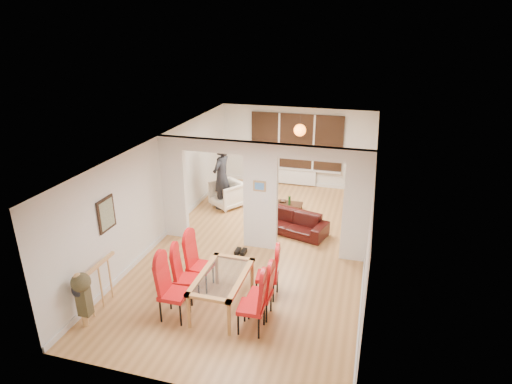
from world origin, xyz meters
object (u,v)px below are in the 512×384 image
at_px(armchair, 227,194).
at_px(person, 222,176).
at_px(television, 351,204).
at_px(bottle, 289,200).
at_px(dining_chair_lc, 200,263).
at_px(bowl, 283,201).
at_px(dining_chair_lb, 186,276).
at_px(dining_chair_rc, 267,273).
at_px(sofa, 291,222).
at_px(coffee_table, 287,206).
at_px(dining_table, 222,291).
at_px(dining_chair_ra, 251,303).
at_px(dining_chair_rb, 260,291).
at_px(dining_chair_la, 174,290).

xyz_separation_m(armchair, person, (-0.12, -0.10, 0.58)).
bearing_deg(television, bottle, 102.59).
bearing_deg(dining_chair_lc, bowl, 84.46).
xyz_separation_m(dining_chair_lb, bowl, (0.86, 4.85, -0.30)).
bearing_deg(dining_chair_rc, armchair, 112.03).
height_order(sofa, coffee_table, sofa).
height_order(dining_table, dining_chair_rc, dining_chair_rc).
height_order(dining_chair_rc, sofa, dining_chair_rc).
relative_size(person, coffee_table, 2.18).
height_order(armchair, person, person).
bearing_deg(armchair, sofa, 6.46).
bearing_deg(person, dining_table, 30.72).
height_order(dining_table, dining_chair_ra, dining_chair_ra).
relative_size(dining_chair_rb, bowl, 4.89).
bearing_deg(dining_chair_rc, person, 113.95).
height_order(dining_chair_rb, bowl, dining_chair_rb).
distance_m(dining_table, dining_chair_lb, 0.79).
xyz_separation_m(dining_chair_la, dining_chair_ra, (1.44, 0.04, -0.03)).
xyz_separation_m(dining_chair_lc, armchair, (-0.87, 4.11, -0.19)).
bearing_deg(dining_chair_ra, dining_chair_lc, 140.64).
bearing_deg(bowl, dining_chair_rc, -81.72).
xyz_separation_m(dining_chair_ra, person, (-2.35, 5.00, 0.40)).
relative_size(dining_chair_la, sofa, 0.63).
relative_size(dining_chair_lb, dining_chair_rc, 1.02).
distance_m(sofa, coffee_table, 1.43).
bearing_deg(dining_chair_la, dining_chair_lc, 84.82).
bearing_deg(dining_chair_lb, dining_chair_rb, -12.70).
bearing_deg(dining_chair_rc, television, 66.64).
bearing_deg(dining_chair_la, bowl, 80.91).
bearing_deg(dining_chair_lc, dining_chair_la, -90.73).
relative_size(dining_chair_rc, sofa, 0.56).
distance_m(dining_chair_la, dining_chair_lc, 1.03).
relative_size(dining_chair_la, armchair, 1.40).
bearing_deg(dining_chair_lb, coffee_table, 69.34).
bearing_deg(dining_chair_rc, dining_chair_ra, -97.71).
xyz_separation_m(dining_chair_la, dining_chair_rb, (1.48, 0.47, -0.07)).
height_order(dining_chair_lc, coffee_table, dining_chair_lc).
bearing_deg(person, bowl, 113.11).
distance_m(dining_chair_rb, armchair, 5.19).
distance_m(dining_chair_rc, person, 4.61).
bearing_deg(dining_chair_la, armchair, 98.29).
relative_size(dining_chair_rb, bottle, 3.62).
bearing_deg(bottle, coffee_table, 134.25).
relative_size(dining_chair_lb, dining_chair_ra, 0.95).
relative_size(dining_chair_lb, bottle, 3.72).
bearing_deg(coffee_table, armchair, -172.46).
bearing_deg(armchair, coffee_table, 41.93).
relative_size(dining_chair_ra, television, 1.07).
bearing_deg(dining_chair_rb, dining_table, 177.41).
distance_m(dining_table, dining_chair_rb, 0.77).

